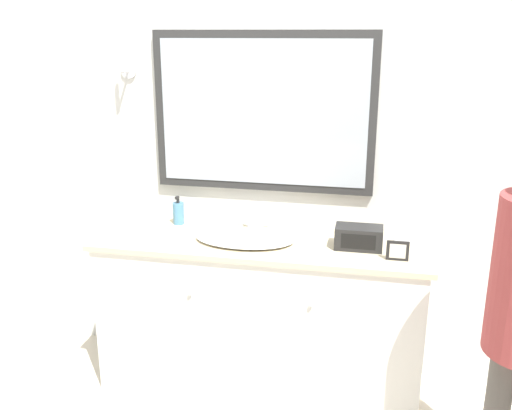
{
  "coord_description": "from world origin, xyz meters",
  "views": [
    {
      "loc": [
        0.59,
        -2.57,
        1.99
      ],
      "look_at": [
        -0.02,
        0.31,
        1.1
      ],
      "focal_mm": 40.0,
      "sensor_mm": 36.0,
      "label": 1
    }
  ],
  "objects_px": {
    "soap_bottle": "(178,213)",
    "appliance_box": "(359,237)",
    "sink_basin": "(245,237)",
    "picture_frame": "(398,251)"
  },
  "relations": [
    {
      "from": "sink_basin",
      "to": "soap_bottle",
      "type": "distance_m",
      "value": 0.49
    },
    {
      "from": "sink_basin",
      "to": "picture_frame",
      "type": "bearing_deg",
      "value": -8.34
    },
    {
      "from": "picture_frame",
      "to": "appliance_box",
      "type": "bearing_deg",
      "value": 146.36
    },
    {
      "from": "sink_basin",
      "to": "appliance_box",
      "type": "bearing_deg",
      "value": 1.14
    },
    {
      "from": "soap_bottle",
      "to": "picture_frame",
      "type": "relative_size",
      "value": 1.56
    },
    {
      "from": "appliance_box",
      "to": "picture_frame",
      "type": "xyz_separation_m",
      "value": [
        0.2,
        -0.13,
        -0.01
      ]
    },
    {
      "from": "appliance_box",
      "to": "soap_bottle",
      "type": "bearing_deg",
      "value": 170.32
    },
    {
      "from": "soap_bottle",
      "to": "appliance_box",
      "type": "height_order",
      "value": "soap_bottle"
    },
    {
      "from": "sink_basin",
      "to": "soap_bottle",
      "type": "xyz_separation_m",
      "value": [
        -0.45,
        0.19,
        0.05
      ]
    },
    {
      "from": "soap_bottle",
      "to": "appliance_box",
      "type": "xyz_separation_m",
      "value": [
        1.06,
        -0.18,
        -0.01
      ]
    }
  ]
}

